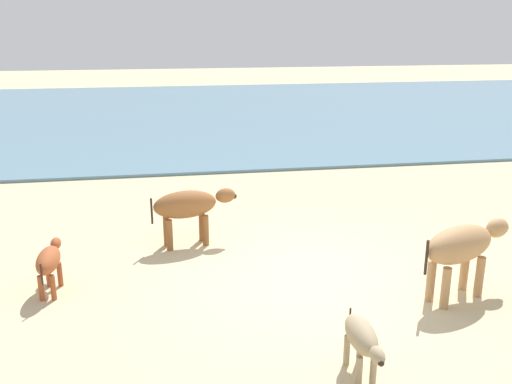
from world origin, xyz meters
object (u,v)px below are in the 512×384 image
cow_adult_brown (188,206)px  calf_far_rust (49,261)px  cow_second_adult_tan (462,246)px  calf_near_dun (362,339)px

cow_adult_brown → calf_far_rust: bearing=-156.2°
cow_adult_brown → cow_second_adult_tan: size_ratio=0.94×
calf_near_dun → cow_second_adult_tan: size_ratio=0.63×
cow_adult_brown → calf_far_rust: cow_adult_brown is taller
cow_adult_brown → calf_near_dun: (1.66, -4.14, -0.24)m
cow_adult_brown → cow_second_adult_tan: bearing=-46.8°
cow_adult_brown → calf_near_dun: size_ratio=1.49×
cow_second_adult_tan → cow_adult_brown: bearing=123.2°
calf_far_rust → cow_second_adult_tan: 5.83m
cow_adult_brown → calf_far_rust: 2.54m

